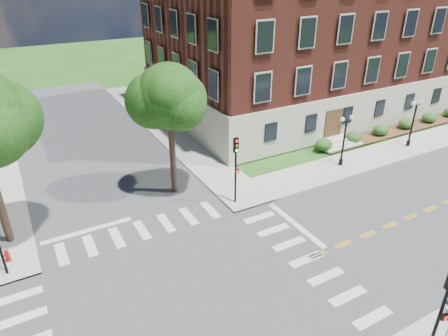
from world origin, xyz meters
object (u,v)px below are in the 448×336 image
traffic_signal_se (444,304)px  twin_lamp_east (413,121)px  fire_hydrant (7,256)px  traffic_signal_ne (236,162)px  twin_lamp_west (344,138)px

traffic_signal_se → twin_lamp_east: 23.59m
traffic_signal_se → fire_hydrant: traffic_signal_se is taller
traffic_signal_se → fire_hydrant: 21.57m
traffic_signal_ne → fire_hydrant: bearing=176.7°
traffic_signal_ne → twin_lamp_west: bearing=4.2°
traffic_signal_ne → twin_lamp_east: bearing=2.2°
fire_hydrant → traffic_signal_se: bearing=-45.8°
traffic_signal_ne → twin_lamp_west: 10.58m
twin_lamp_east → fire_hydrant: bearing=179.8°
traffic_signal_se → twin_lamp_west: size_ratio=1.13×
traffic_signal_ne → twin_lamp_east: (18.71, 0.71, -0.66)m
twin_lamp_east → traffic_signal_se: bearing=-139.7°
twin_lamp_east → fire_hydrant: twin_lamp_east is taller
twin_lamp_west → traffic_signal_se: bearing=-122.7°
twin_lamp_west → fire_hydrant: (-24.72, 0.04, -2.06)m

